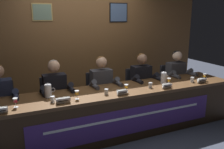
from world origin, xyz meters
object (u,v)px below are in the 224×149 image
object	(u,v)px
nameplate_far_right	(202,80)
nameplate_center	(122,92)
water_cup_right	(150,85)
panelist_left	(56,92)
water_cup_left	(53,100)
juice_glass_center	(126,87)
water_pitcher_right_side	(164,78)
chair_right	(137,92)
nameplate_far_left	(1,111)
juice_glass_far_left	(15,101)
water_pitcher_left_side	(48,91)
panelist_far_left	(0,99)
chair_far_left	(2,112)
chair_left	(55,104)
panelist_far_right	(178,76)
conference_table	(115,106)
juice_glass_left	(77,93)
nameplate_right	(167,86)
chair_far_right	(171,87)
juice_glass_far_right	(204,76)
water_cup_far_right	(192,80)
juice_glass_right	(169,80)
nameplate_left	(63,100)
panelist_center	(103,86)
chair_center	(99,98)
panelist_right	(143,81)

from	to	relation	value
nameplate_far_right	nameplate_center	bearing A→B (deg)	-179.42
water_cup_right	panelist_left	bearing A→B (deg)	159.72
nameplate_center	nameplate_far_right	size ratio (longest dim) A/B	0.89
water_cup_left	panelist_left	bearing A→B (deg)	74.44
juice_glass_center	water_pitcher_right_side	world-z (taller)	water_pitcher_right_side
chair_right	nameplate_far_left	bearing A→B (deg)	-159.98
juice_glass_far_left	water_cup_left	world-z (taller)	juice_glass_far_left
nameplate_center	nameplate_far_right	distance (m)	1.56
juice_glass_far_left	juice_glass_center	size ratio (longest dim) A/B	1.00
nameplate_center	juice_glass_center	distance (m)	0.15
chair_right	water_pitcher_left_side	world-z (taller)	water_pitcher_left_side
panelist_far_left	chair_right	xyz separation A→B (m)	(2.42, 0.20, -0.28)
chair_far_left	water_pitcher_left_side	size ratio (longest dim) A/B	4.21
chair_left	panelist_far_right	distance (m)	2.44
conference_table	chair_left	size ratio (longest dim) A/B	4.90
nameplate_center	juice_glass_left	bearing A→B (deg)	171.30
nameplate_right	panelist_far_right	world-z (taller)	panelist_far_right
nameplate_right	chair_far_right	size ratio (longest dim) A/B	0.19
nameplate_center	juice_glass_center	bearing A→B (deg)	37.81
juice_glass_far_right	chair_far_left	bearing A→B (deg)	167.48
chair_far_right	nameplate_center	bearing A→B (deg)	-151.46
chair_far_left	water_cup_far_right	bearing A→B (deg)	-13.37
juice_glass_far_right	water_pitcher_right_side	world-z (taller)	water_pitcher_right_side
chair_far_left	water_cup_right	size ratio (longest dim) A/B	10.40
juice_glass_far_left	panelist_left	xyz separation A→B (m)	(0.62, 0.53, -0.13)
nameplate_far_left	panelist_left	xyz separation A→B (m)	(0.79, 0.68, -0.08)
panelist_far_left	water_pitcher_left_side	size ratio (longest dim) A/B	5.77
juice_glass_left	juice_glass_right	xyz separation A→B (m)	(1.60, 0.02, 0.00)
nameplate_left	panelist_center	size ratio (longest dim) A/B	0.16
panelist_left	juice_glass_far_right	distance (m)	2.62
conference_table	juice_glass_right	size ratio (longest dim) A/B	34.90
chair_center	nameplate_left	bearing A→B (deg)	-134.92
nameplate_center	nameplate_far_right	world-z (taller)	same
panelist_left	water_pitcher_left_side	world-z (taller)	panelist_left
nameplate_center	nameplate_far_left	bearing A→B (deg)	-179.37
chair_center	nameplate_far_right	bearing A→B (deg)	-27.79
juice_glass_right	chair_far_right	size ratio (longest dim) A/B	0.14
chair_left	juice_glass_far_right	xyz separation A→B (m)	(2.55, -0.75, 0.40)
nameplate_far_right	panelist_right	bearing A→B (deg)	140.90
nameplate_left	water_cup_right	xyz separation A→B (m)	(1.45, 0.12, -0.00)
nameplate_right	chair_right	bearing A→B (deg)	92.35
chair_right	panelist_far_left	bearing A→B (deg)	-175.30
chair_left	nameplate_right	world-z (taller)	chair_left
juice_glass_right	nameplate_far_left	bearing A→B (deg)	-176.84
chair_center	panelist_center	xyz separation A→B (m)	(0.00, -0.20, 0.28)
panelist_far_left	chair_right	bearing A→B (deg)	4.70
water_pitcher_right_side	panelist_center	bearing A→B (deg)	158.18
chair_right	nameplate_right	xyz separation A→B (m)	(0.04, -0.86, 0.36)
chair_left	juice_glass_center	size ratio (longest dim) A/B	7.13
juice_glass_center	nameplate_far_left	bearing A→B (deg)	-176.50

